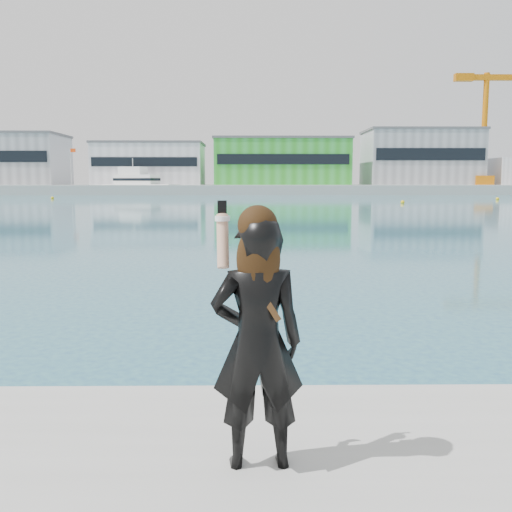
{
  "coord_description": "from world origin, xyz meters",
  "views": [
    {
      "loc": [
        0.59,
        -4.18,
        2.71
      ],
      "look_at": [
        0.64,
        0.19,
        2.14
      ],
      "focal_mm": 40.0,
      "sensor_mm": 36.0,
      "label": 1
    }
  ],
  "objects": [
    {
      "name": "dock_crane",
      "position": [
        53.2,
        122.0,
        15.07
      ],
      "size": [
        23.0,
        4.0,
        24.0
      ],
      "color": "orange",
      "rests_on": "far_quay"
    },
    {
      "name": "warehouse_white",
      "position": [
        -22.0,
        127.98,
        6.76
      ],
      "size": [
        24.48,
        15.35,
        9.5
      ],
      "color": "silver",
      "rests_on": "far_quay"
    },
    {
      "name": "motor_yacht",
      "position": [
        -22.51,
        116.23,
        2.13
      ],
      "size": [
        16.71,
        10.53,
        7.58
      ],
      "rotation": [
        0.0,
        0.0,
        -0.4
      ],
      "color": "white",
      "rests_on": "ground"
    },
    {
      "name": "warehouse_green",
      "position": [
        8.0,
        127.98,
        7.26
      ],
      "size": [
        30.6,
        16.36,
        10.5
      ],
      "color": "green",
      "rests_on": "far_quay"
    },
    {
      "name": "flagpole_right",
      "position": [
        22.09,
        121.0,
        6.54
      ],
      "size": [
        1.28,
        0.16,
        8.0
      ],
      "color": "silver",
      "rests_on": "far_quay"
    },
    {
      "name": "buoy_near",
      "position": [
        37.68,
        80.7,
        0.0
      ],
      "size": [
        0.5,
        0.5,
        0.5
      ],
      "primitive_type": "sphere",
      "color": "yellow",
      "rests_on": "ground"
    },
    {
      "name": "far_quay",
      "position": [
        0.0,
        130.0,
        1.0
      ],
      "size": [
        320.0,
        40.0,
        2.0
      ],
      "primitive_type": "cube",
      "color": "#9E9E99",
      "rests_on": "ground"
    },
    {
      "name": "buoy_far",
      "position": [
        -30.28,
        85.99,
        0.0
      ],
      "size": [
        0.5,
        0.5,
        0.5
      ],
      "primitive_type": "sphere",
      "color": "yellow",
      "rests_on": "ground"
    },
    {
      "name": "buoy_extra",
      "position": [
        19.82,
        67.09,
        0.0
      ],
      "size": [
        0.5,
        0.5,
        0.5
      ],
      "primitive_type": "sphere",
      "color": "yellow",
      "rests_on": "ground"
    },
    {
      "name": "warehouse_grey_left",
      "position": [
        -55.0,
        127.98,
        7.76
      ],
      "size": [
        26.52,
        16.36,
        11.5
      ],
      "color": "gray",
      "rests_on": "far_quay"
    },
    {
      "name": "warehouse_grey_right",
      "position": [
        40.0,
        127.98,
        8.26
      ],
      "size": [
        25.5,
        15.35,
        12.5
      ],
      "color": "gray",
      "rests_on": "far_quay"
    },
    {
      "name": "woman",
      "position": [
        0.64,
        -0.52,
        1.7
      ],
      "size": [
        0.65,
        0.45,
        1.79
      ],
      "rotation": [
        0.0,
        0.0,
        3.22
      ],
      "color": "black",
      "rests_on": "near_quay"
    },
    {
      "name": "flagpole_left",
      "position": [
        -37.91,
        121.0,
        6.54
      ],
      "size": [
        1.28,
        0.16,
        8.0
      ],
      "color": "silver",
      "rests_on": "far_quay"
    }
  ]
}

